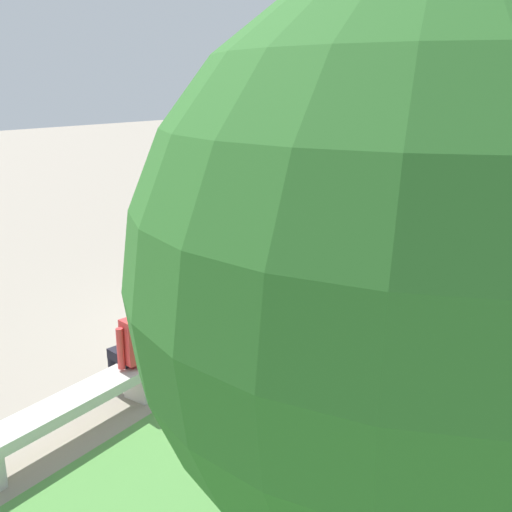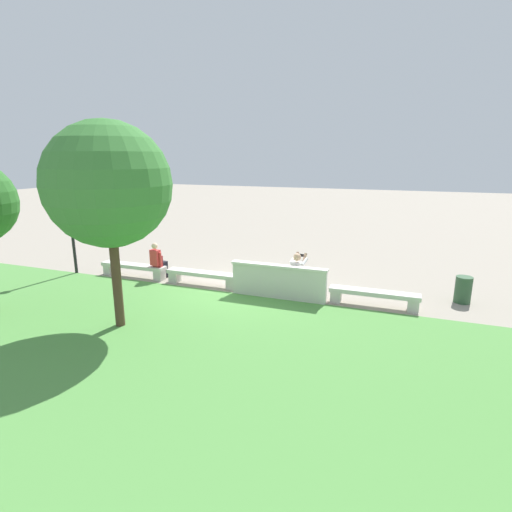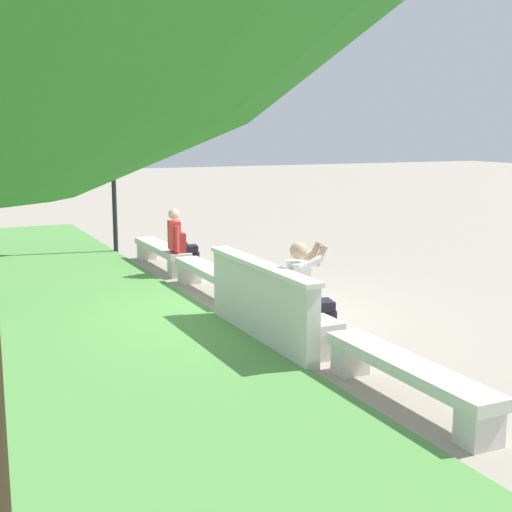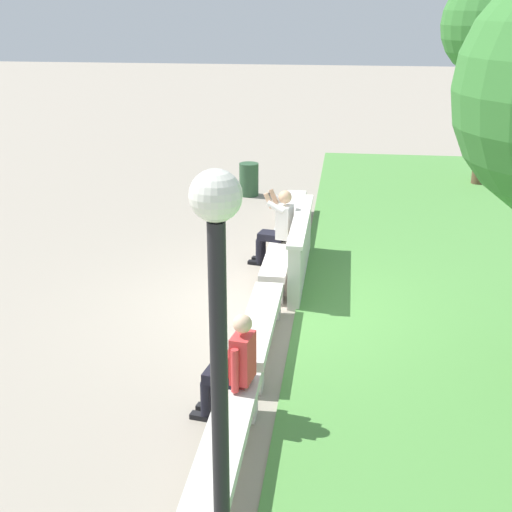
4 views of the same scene
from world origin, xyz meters
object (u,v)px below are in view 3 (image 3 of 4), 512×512
at_px(bench_mid, 210,276).
at_px(bench_near, 284,313).
at_px(bench_far, 161,252).
at_px(person_photographer, 307,288).
at_px(person_distant, 180,240).
at_px(bench_main, 407,374).
at_px(backpack, 179,243).
at_px(lamp_post, 112,147).

bearing_deg(bench_mid, bench_near, 180.00).
xyz_separation_m(bench_far, person_photographer, (-5.71, -0.08, 0.43)).
bearing_deg(bench_near, person_distant, -0.87).
bearing_deg(bench_far, bench_main, 180.00).
height_order(bench_main, person_distant, person_distant).
relative_size(bench_far, backpack, 5.59).
bearing_deg(bench_main, bench_near, 0.00).
relative_size(bench_far, person_photographer, 1.81).
height_order(bench_mid, person_photographer, person_photographer).
xyz_separation_m(bench_main, bench_near, (2.61, 0.00, 0.00)).
bearing_deg(person_distant, bench_mid, 177.77).
distance_m(bench_far, lamp_post, 2.95).
distance_m(bench_far, person_photographer, 5.73).
relative_size(bench_mid, lamp_post, 0.69).
distance_m(bench_main, bench_near, 2.61).
distance_m(bench_mid, person_photographer, 3.13).
bearing_deg(person_distant, bench_far, 3.97).
height_order(bench_mid, backpack, backpack).
bearing_deg(bench_mid, person_photographer, -178.60).
relative_size(person_distant, backpack, 2.94).
distance_m(person_photographer, lamp_post, 8.02).
relative_size(bench_near, lamp_post, 0.69).
bearing_deg(person_photographer, lamp_post, 3.24).
height_order(bench_near, bench_far, same).
height_order(bench_main, backpack, backpack).
bearing_deg(bench_near, bench_main, 180.00).
relative_size(bench_main, lamp_post, 0.69).
bearing_deg(person_photographer, bench_mid, 1.40).
xyz_separation_m(person_photographer, person_distant, (4.77, 0.01, -0.06)).
bearing_deg(bench_mid, person_distant, -2.23).
bearing_deg(person_distant, person_photographer, -179.88).
height_order(person_photographer, person_distant, person_photographer).
bearing_deg(bench_main, bench_mid, 0.00).
bearing_deg(backpack, bench_main, 179.67).
distance_m(bench_main, person_photographer, 2.18).
relative_size(bench_near, backpack, 5.59).
distance_m(backpack, lamp_post, 3.55).
relative_size(bench_mid, backpack, 5.59).
distance_m(bench_main, lamp_post, 10.19).
distance_m(bench_far, person_distant, 1.01).
height_order(bench_near, backpack, backpack).
relative_size(bench_far, person_distant, 1.90).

